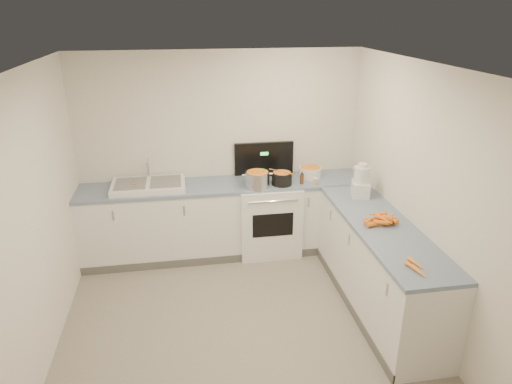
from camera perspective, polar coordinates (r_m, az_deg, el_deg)
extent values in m
cube|color=white|center=(5.79, -3.92, -3.49)|extent=(3.50, 0.60, 0.90)
cube|color=#7489A4|center=(5.61, -4.04, 0.85)|extent=(3.50, 0.62, 0.04)
cube|color=white|center=(4.94, 15.05, -9.09)|extent=(0.60, 2.20, 0.90)
cube|color=#7489A4|center=(4.72, 15.61, -4.19)|extent=(0.62, 2.20, 0.04)
cube|color=white|center=(5.84, 1.49, -3.21)|extent=(0.76, 0.65, 0.90)
cube|color=black|center=(5.86, 1.00, 4.23)|extent=(0.76, 0.05, 0.42)
cube|color=white|center=(5.58, -13.29, 0.80)|extent=(0.86, 0.52, 0.07)
cube|color=slate|center=(5.59, -15.41, 1.03)|extent=(0.36, 0.42, 0.01)
cube|color=slate|center=(5.56, -11.21, 1.30)|extent=(0.36, 0.42, 0.01)
cylinder|color=silver|center=(5.74, -13.31, 3.03)|extent=(0.03, 0.03, 0.24)
cylinder|color=silver|center=(5.45, 0.17, 1.47)|extent=(0.38, 0.38, 0.21)
cylinder|color=black|center=(5.55, 3.25, 1.60)|extent=(0.28, 0.28, 0.17)
cylinder|color=#AD7A47|center=(5.52, 3.27, 2.54)|extent=(0.27, 0.26, 0.02)
cylinder|color=white|center=(5.82, 6.77, 2.48)|extent=(0.36, 0.36, 0.13)
cylinder|color=#593319|center=(5.59, 5.75, 1.62)|extent=(0.05, 0.05, 0.12)
cylinder|color=#E5B266|center=(5.57, 7.38, 1.23)|extent=(0.04, 0.04, 0.08)
cube|color=white|center=(5.33, 12.91, 0.37)|extent=(0.24, 0.27, 0.17)
cylinder|color=silver|center=(5.27, 13.07, 2.13)|extent=(0.18, 0.18, 0.18)
cylinder|color=white|center=(5.23, 13.18, 3.27)|extent=(0.11, 0.11, 0.04)
cone|color=orange|center=(4.77, 16.58, -3.48)|extent=(0.13, 0.18, 0.05)
cone|color=orange|center=(4.77, 16.72, -3.45)|extent=(0.18, 0.15, 0.05)
cone|color=orange|center=(4.73, 15.10, -3.57)|extent=(0.13, 0.16, 0.04)
cone|color=orange|center=(4.64, 14.71, -3.93)|extent=(0.19, 0.07, 0.05)
cone|color=orange|center=(4.74, 14.47, -3.40)|extent=(0.19, 0.08, 0.04)
cone|color=orange|center=(4.74, 15.10, -3.46)|extent=(0.21, 0.08, 0.04)
cone|color=orange|center=(4.73, 15.56, -3.60)|extent=(0.10, 0.20, 0.04)
cone|color=orange|center=(4.80, 16.18, -3.22)|extent=(0.14, 0.20, 0.05)
cone|color=orange|center=(4.81, 15.10, -3.12)|extent=(0.08, 0.17, 0.04)
cone|color=orange|center=(4.80, 16.22, -3.25)|extent=(0.21, 0.05, 0.05)
cone|color=orange|center=(4.71, 14.66, -3.54)|extent=(0.17, 0.15, 0.05)
cone|color=orange|center=(4.74, 15.65, -3.53)|extent=(0.19, 0.11, 0.04)
cone|color=orange|center=(4.66, 14.33, -3.83)|extent=(0.16, 0.13, 0.05)
cone|color=orange|center=(4.63, 14.92, -3.72)|extent=(0.22, 0.10, 0.04)
cone|color=orange|center=(4.68, 14.06, -3.41)|extent=(0.17, 0.16, 0.04)
cone|color=orange|center=(4.72, 15.76, -3.26)|extent=(0.18, 0.16, 0.04)
cone|color=orange|center=(4.68, 15.78, -3.33)|extent=(0.12, 0.23, 0.05)
cone|color=orange|center=(4.81, 14.95, -2.69)|extent=(0.19, 0.04, 0.04)
cone|color=orange|center=(4.73, 16.49, -3.28)|extent=(0.13, 0.17, 0.05)
cone|color=orange|center=(4.76, 16.58, -3.01)|extent=(0.16, 0.20, 0.05)
cone|color=orange|center=(4.76, 16.36, -3.18)|extent=(0.11, 0.21, 0.05)
cone|color=orange|center=(4.77, 16.46, -3.00)|extent=(0.17, 0.13, 0.04)
cone|color=orange|center=(3.97, 19.69, -9.34)|extent=(0.07, 0.17, 0.04)
cone|color=orange|center=(4.01, 19.18, -8.93)|extent=(0.10, 0.19, 0.04)
cone|color=orange|center=(4.08, 19.38, -8.43)|extent=(0.08, 0.19, 0.04)
cube|color=tan|center=(5.55, -15.26, 0.98)|extent=(0.02, 0.05, 0.00)
cube|color=tan|center=(5.51, -14.73, 0.85)|extent=(0.02, 0.03, 0.00)
cube|color=tan|center=(5.48, -14.71, 0.76)|extent=(0.05, 0.03, 0.00)
cube|color=tan|center=(5.55, -14.90, 1.01)|extent=(0.02, 0.04, 0.00)
cube|color=tan|center=(5.66, -15.44, 1.38)|extent=(0.03, 0.04, 0.00)
cube|color=tan|center=(5.50, -14.63, 0.84)|extent=(0.02, 0.05, 0.00)
cube|color=tan|center=(5.66, -15.51, 1.31)|extent=(0.03, 0.04, 0.00)
cube|color=tan|center=(5.56, -15.27, 0.99)|extent=(0.05, 0.03, 0.00)
cube|color=tan|center=(5.67, -15.12, 1.44)|extent=(0.04, 0.02, 0.00)
cube|color=tan|center=(5.48, -14.61, 0.70)|extent=(0.05, 0.04, 0.00)
cube|color=tan|center=(5.52, -15.20, 0.81)|extent=(0.05, 0.02, 0.00)
cube|color=tan|center=(5.60, -16.08, 1.01)|extent=(0.01, 0.03, 0.00)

